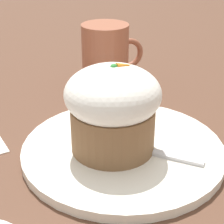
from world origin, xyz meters
The scene contains 5 objects.
ground_plane centered at (0.00, 0.00, 0.00)m, with size 4.00×4.00×0.00m, color #513323.
dessert_plate centered at (0.00, 0.00, 0.01)m, with size 0.23×0.23×0.01m.
carrot_cake centered at (-0.01, 0.00, 0.06)m, with size 0.10×0.10×0.10m.
spoon centered at (0.01, -0.01, 0.01)m, with size 0.09×0.09×0.01m.
coffee_cup centered at (0.06, 0.19, 0.05)m, with size 0.10×0.07×0.10m.
Camera 1 is at (-0.15, -0.33, 0.23)m, focal length 60.00 mm.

